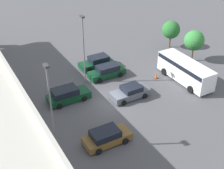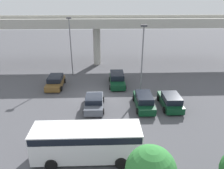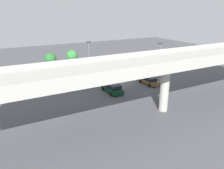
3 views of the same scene
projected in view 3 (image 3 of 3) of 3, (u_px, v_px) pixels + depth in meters
ground_plane at (115, 83)px, 43.36m from camera, size 108.62×108.62×0.00m
highway_overpass at (167, 64)px, 29.45m from camera, size 51.95×6.87×8.20m
parked_car_0 at (149, 81)px, 42.39m from camera, size 2.20×4.55×1.52m
parked_car_1 at (110, 77)px, 45.02m from camera, size 2.24×4.58×1.48m
parked_car_2 at (112, 88)px, 38.21m from camera, size 2.24×4.86×1.67m
parked_car_3 at (84, 80)px, 42.49m from camera, size 2.07×4.82×1.61m
parked_car_4 at (69, 82)px, 41.21m from camera, size 2.18×4.57×1.58m
shuttle_bus at (94, 64)px, 51.43m from camera, size 8.14×2.71×2.70m
lamp_post_near_aisle at (159, 65)px, 36.51m from camera, size 0.70×0.35×8.72m
lamp_post_mid_lot at (89, 62)px, 38.53m from camera, size 0.70×0.35×8.64m
tree_front_left at (72, 56)px, 53.11m from camera, size 2.79×2.79×4.49m
tree_front_centre at (51, 59)px, 50.98m from camera, size 2.71×2.71×4.24m
traffic_cone at (90, 73)px, 48.58m from camera, size 0.44×0.44×0.70m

